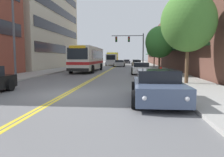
{
  "coord_description": "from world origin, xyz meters",
  "views": [
    {
      "loc": [
        3.34,
        -10.72,
        1.87
      ],
      "look_at": [
        0.04,
        25.16,
        -1.65
      ],
      "focal_mm": 35.0,
      "sensor_mm": 36.0,
      "label": 1
    }
  ],
  "objects": [
    {
      "name": "street_tree_right_near",
      "position": [
        7.01,
        4.35,
        4.18
      ],
      "size": [
        3.59,
        3.59,
        6.03
      ],
      "color": "brown",
      "rests_on": "sidewalk_right"
    },
    {
      "name": "centre_line",
      "position": [
        0.0,
        37.0,
        0.0
      ],
      "size": [
        0.34,
        106.0,
        0.01
      ],
      "color": "yellow",
      "rests_on": "ground_plane"
    },
    {
      "name": "car_dark_grey_parked_left_near",
      "position": [
        -4.4,
        32.66,
        0.63
      ],
      "size": [
        2.1,
        4.41,
        1.36
      ],
      "color": "#38383D",
      "rests_on": "ground_plane"
    },
    {
      "name": "city_bus",
      "position": [
        -2.48,
        17.99,
        1.79
      ],
      "size": [
        2.84,
        11.39,
        3.16
      ],
      "color": "silver",
      "rests_on": "ground_plane"
    },
    {
      "name": "box_truck",
      "position": [
        -1.25,
        39.89,
        1.53
      ],
      "size": [
        2.58,
        6.74,
        2.95
      ],
      "color": "white",
      "rests_on": "ground_plane"
    },
    {
      "name": "traffic_signal_mast",
      "position": [
        3.28,
        27.06,
        4.18
      ],
      "size": [
        5.5,
        0.38,
        5.88
      ],
      "color": "#47474C",
      "rests_on": "ground_plane"
    },
    {
      "name": "storefront_row_right",
      "position": [
        13.15,
        37.0,
        4.52
      ],
      "size": [
        9.1,
        68.0,
        9.04
      ],
      "color": "brown",
      "rests_on": "ground_plane"
    },
    {
      "name": "fire_hydrant",
      "position": [
        5.95,
        9.35,
        0.57
      ],
      "size": [
        0.31,
        0.23,
        0.88
      ],
      "color": "red",
      "rests_on": "sidewalk_right"
    },
    {
      "name": "car_beige_parked_right_far",
      "position": [
        4.35,
        35.62,
        0.6
      ],
      "size": [
        2.14,
        4.32,
        1.29
      ],
      "color": "#BCAD89",
      "rests_on": "ground_plane"
    },
    {
      "name": "ground_plane",
      "position": [
        0.0,
        37.0,
        0.0
      ],
      "size": [
        240.0,
        240.0,
        0.0
      ],
      "primitive_type": "plane",
      "color": "slate"
    },
    {
      "name": "car_silver_moving_lead",
      "position": [
        0.81,
        33.15,
        0.62
      ],
      "size": [
        2.13,
        4.2,
        1.3
      ],
      "color": "#B7B7BC",
      "rests_on": "ground_plane"
    },
    {
      "name": "street_lamp_left_near",
      "position": [
        -4.95,
        4.75,
        5.04
      ],
      "size": [
        2.59,
        0.28,
        8.49
      ],
      "color": "#47474C",
      "rests_on": "ground_plane"
    },
    {
      "name": "car_charcoal_moving_second",
      "position": [
        1.73,
        54.89,
        0.56
      ],
      "size": [
        2.15,
        4.33,
        1.17
      ],
      "color": "#232328",
      "rests_on": "ground_plane"
    },
    {
      "name": "street_tree_right_mid",
      "position": [
        6.72,
        16.94,
        3.73
      ],
      "size": [
        3.55,
        3.55,
        5.56
      ],
      "color": "brown",
      "rests_on": "sidewalk_right"
    },
    {
      "name": "street_tree_right_far",
      "position": [
        7.2,
        28.25,
        3.4
      ],
      "size": [
        2.73,
        2.73,
        4.77
      ],
      "color": "brown",
      "rests_on": "sidewalk_right"
    },
    {
      "name": "sidewalk_right",
      "position": [
        7.21,
        37.0,
        0.07
      ],
      "size": [
        3.42,
        106.0,
        0.13
      ],
      "color": "#9E9B96",
      "rests_on": "ground_plane"
    },
    {
      "name": "car_slate_blue_parked_right_foreground",
      "position": [
        4.42,
        -1.46,
        0.63
      ],
      "size": [
        2.18,
        4.57,
        1.34
      ],
      "color": "#475675",
      "rests_on": "ground_plane"
    },
    {
      "name": "car_champagne_parked_right_mid",
      "position": [
        4.3,
        43.86,
        0.59
      ],
      "size": [
        2.17,
        4.16,
        1.29
      ],
      "color": "beige",
      "rests_on": "ground_plane"
    },
    {
      "name": "car_white_parked_right_end",
      "position": [
        4.36,
        14.04,
        0.6
      ],
      "size": [
        2.19,
        4.75,
        1.27
      ],
      "color": "white",
      "rests_on": "ground_plane"
    },
    {
      "name": "sidewalk_left",
      "position": [
        -7.21,
        37.0,
        0.07
      ],
      "size": [
        3.42,
        106.0,
        0.13
      ],
      "color": "#9E9B96",
      "rests_on": "ground_plane"
    }
  ]
}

